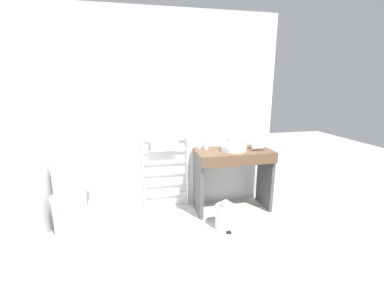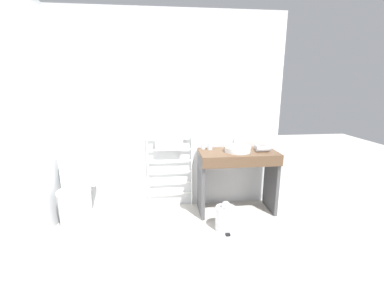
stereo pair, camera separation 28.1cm
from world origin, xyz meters
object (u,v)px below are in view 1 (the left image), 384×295
Objects in this scene: hair_dryer at (257,147)px; toilet at (71,202)px; cup_near_wall at (199,145)px; towel_radiator at (166,159)px; trash_bin at (225,216)px; sink_basin at (233,148)px; cup_near_edge at (206,146)px.

toilet is at bearing -178.84° from hair_dryer.
towel_radiator is at bearing 173.97° from cup_near_wall.
trash_bin is (0.17, -0.61, -0.72)m from cup_near_wall.
cup_near_wall reaches higher than sink_basin.
toilet is 1.68m from cup_near_wall.
cup_near_wall is at bearing 163.66° from hair_dryer.
cup_near_edge is 0.91m from trash_bin.
trash_bin is (0.61, -0.65, -0.55)m from towel_radiator.
cup_near_wall is (-0.41, 0.19, 0.01)m from sink_basin.
towel_radiator is at bearing 133.19° from trash_bin.
toilet is 2.31× the size of trash_bin.
trash_bin is (-0.55, -0.39, -0.71)m from hair_dryer.
towel_radiator reaches higher than cup_near_wall.
toilet is at bearing -164.85° from towel_radiator.
towel_radiator is 2.85× the size of trash_bin.
towel_radiator is at bearing 167.45° from hair_dryer.
toilet is at bearing -172.84° from cup_near_edge.
cup_near_edge is 0.67m from hair_dryer.
sink_basin is 3.30× the size of cup_near_wall.
toilet is at bearing -178.01° from sink_basin.
trash_bin is (0.10, -0.55, -0.72)m from cup_near_edge.
cup_near_edge is at bearing 7.16° from toilet.
towel_radiator is 4.86× the size of hair_dryer.
hair_dryer is at bearing -12.55° from towel_radiator.
sink_basin is at bearing 1.99° from toilet.
cup_near_edge is (0.08, -0.05, -0.00)m from cup_near_wall.
toilet is 1.74m from cup_near_edge.
cup_near_wall is (1.57, 0.26, 0.53)m from toilet.
cup_near_edge is (1.65, 0.21, 0.53)m from toilet.
cup_near_wall is (0.44, -0.05, 0.17)m from towel_radiator.
hair_dryer is (0.65, -0.16, -0.01)m from cup_near_edge.
toilet is at bearing 168.74° from trash_bin.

